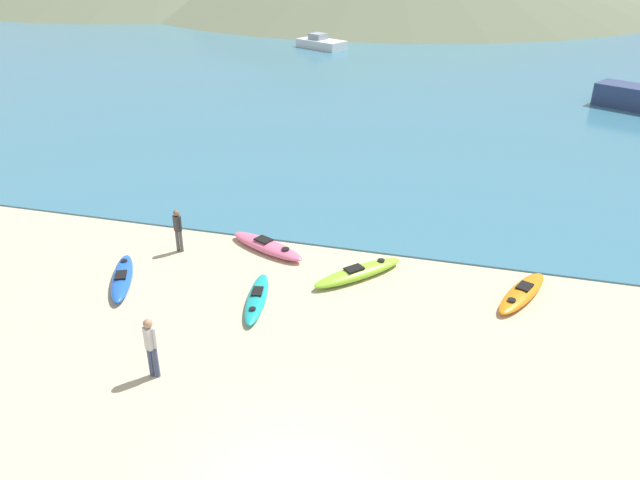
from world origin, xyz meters
The scene contains 10 objects.
bay_water centered at (0.00, 45.63, 0.03)m, with size 160.00×70.00×0.06m, color teal.
kayak_on_sand_0 centered at (4.51, 9.00, 0.15)m, with size 1.84×3.03×0.34m.
kayak_on_sand_1 centered at (-3.22, 6.57, 0.14)m, with size 1.15×2.95×0.33m.
kayak_on_sand_2 centered at (-7.78, 6.55, 0.17)m, with size 1.87×3.01×0.38m.
kayak_on_sand_3 centered at (-0.59, 8.84, 0.18)m, with size 2.77×2.94×0.41m.
kayak_on_sand_4 centered at (-4.06, 9.83, 0.18)m, with size 3.23×2.03×0.41m.
person_near_foreground centered at (-4.50, 2.65, 0.98)m, with size 0.35×0.29×1.71m.
person_near_waterline centered at (-6.99, 8.99, 0.90)m, with size 0.32×0.28×1.57m.
moored_boat_0 centered at (11.64, 33.60, 0.74)m, with size 5.22×4.10×1.35m.
moored_boat_1 centered at (-12.79, 49.07, 0.50)m, with size 5.03×3.99×1.26m.
Camera 1 is at (2.85, -8.35, 10.21)m, focal length 35.00 mm.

